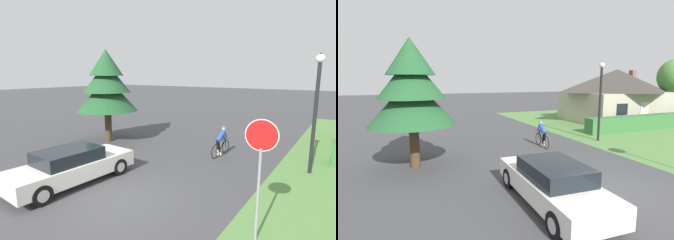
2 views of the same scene
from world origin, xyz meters
TOP-DOWN VIEW (x-y plane):
  - ground_plane at (0.00, 0.00)m, footprint 140.00×140.00m
  - sedan_left_lane at (-2.32, 0.05)m, footprint 1.97×4.84m
  - cyclist at (0.94, 6.39)m, footprint 0.44×1.79m
  - stop_sign at (4.46, 0.53)m, footprint 0.77×0.09m
  - street_lamp at (4.96, 6.36)m, footprint 0.34×0.34m
  - conifer_tall_near at (-6.03, 5.29)m, footprint 3.62×3.62m

SIDE VIEW (x-z plane):
  - ground_plane at x=0.00m, z-range 0.00..0.00m
  - sedan_left_lane at x=-2.32m, z-range 0.00..1.36m
  - cyclist at x=0.94m, z-range -0.03..1.48m
  - stop_sign at x=4.46m, z-range 0.66..3.74m
  - street_lamp at x=4.96m, z-range 0.58..5.53m
  - conifer_tall_near at x=-6.03m, z-range 0.67..6.23m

